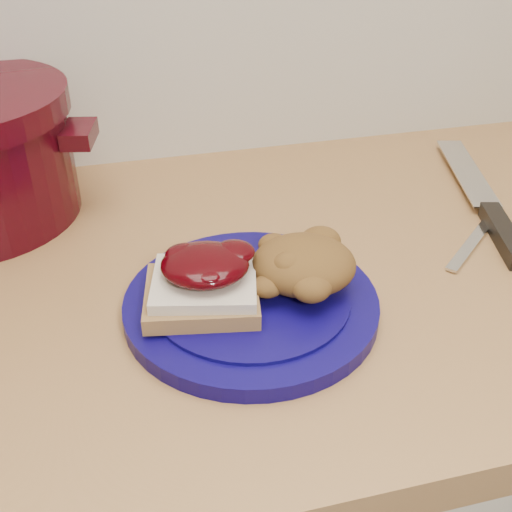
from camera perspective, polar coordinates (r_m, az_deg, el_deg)
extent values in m
cylinder|color=#0B054B|center=(0.62, -0.44, -4.34)|extent=(0.30, 0.30, 0.02)
cube|color=olive|center=(0.60, -4.83, -3.52)|extent=(0.12, 0.11, 0.02)
cube|color=beige|center=(0.59, -4.62, -2.37)|extent=(0.11, 0.10, 0.01)
ellipsoid|color=black|center=(0.59, -4.57, -0.76)|extent=(0.10, 0.09, 0.02)
ellipsoid|color=brown|center=(0.61, 4.28, -0.76)|extent=(0.12, 0.11, 0.05)
cube|color=black|center=(0.78, 21.17, 1.79)|extent=(0.05, 0.12, 0.02)
cube|color=silver|center=(0.91, 18.21, 7.17)|extent=(0.09, 0.20, 0.00)
cube|color=silver|center=(0.78, 19.00, 1.64)|extent=(0.13, 0.12, 0.00)
cube|color=#34050C|center=(0.77, -15.46, 10.41)|extent=(0.05, 0.06, 0.02)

